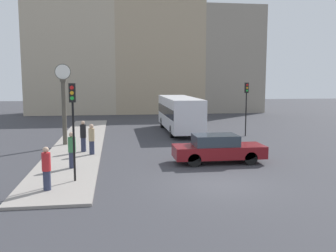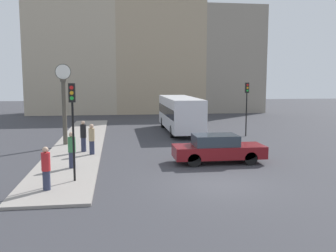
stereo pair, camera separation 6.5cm
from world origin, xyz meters
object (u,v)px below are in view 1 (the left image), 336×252
(pedestrian_black_jacket, at_px, (83,136))
(pedestrian_red_top, at_px, (46,168))
(traffic_light_far, at_px, (246,98))
(traffic_light_near, at_px, (73,112))
(bus_distant, at_px, (179,112))
(sedan_car, at_px, (218,149))
(pedestrian_green_hoodie, at_px, (72,150))
(pedestrian_tan_coat, at_px, (92,139))
(street_clock, at_px, (64,103))

(pedestrian_black_jacket, xyz_separation_m, pedestrian_red_top, (-0.75, -7.42, -0.07))
(traffic_light_far, bearing_deg, traffic_light_near, -135.19)
(bus_distant, distance_m, pedestrian_black_jacket, 10.47)
(sedan_car, bearing_deg, traffic_light_near, -157.17)
(pedestrian_green_hoodie, bearing_deg, traffic_light_far, 37.41)
(traffic_light_far, relative_size, pedestrian_tan_coat, 2.36)
(bus_distant, xyz_separation_m, pedestrian_green_hoodie, (-7.15, -11.76, -0.63))
(bus_distant, relative_size, street_clock, 1.77)
(bus_distant, bearing_deg, pedestrian_red_top, -116.81)
(street_clock, xyz_separation_m, pedestrian_tan_coat, (1.87, -3.42, -1.77))
(pedestrian_tan_coat, relative_size, pedestrian_green_hoodie, 1.00)
(bus_distant, bearing_deg, pedestrian_tan_coat, -126.51)
(pedestrian_green_hoodie, bearing_deg, pedestrian_black_jacket, 87.11)
(traffic_light_near, bearing_deg, pedestrian_tan_coat, 86.05)
(bus_distant, height_order, street_clock, street_clock)
(bus_distant, xyz_separation_m, street_clock, (-8.30, -5.26, 1.15))
(traffic_light_near, xyz_separation_m, street_clock, (-1.50, 8.82, -0.22))
(bus_distant, height_order, traffic_light_near, traffic_light_near)
(sedan_car, relative_size, traffic_light_near, 1.16)
(bus_distant, relative_size, traffic_light_near, 2.25)
(street_clock, height_order, pedestrian_black_jacket, street_clock)
(bus_distant, xyz_separation_m, pedestrian_red_top, (-7.70, -15.24, -0.65))
(street_clock, bearing_deg, sedan_car, -35.46)
(bus_distant, relative_size, pedestrian_green_hoodie, 5.28)
(bus_distant, height_order, pedestrian_tan_coat, bus_distant)
(sedan_car, distance_m, traffic_light_near, 7.75)
(sedan_car, xyz_separation_m, bus_distant, (-0.04, 11.19, 0.86))
(bus_distant, relative_size, pedestrian_tan_coat, 5.30)
(pedestrian_black_jacket, distance_m, pedestrian_red_top, 7.46)
(traffic_light_far, height_order, pedestrian_tan_coat, traffic_light_far)
(bus_distant, xyz_separation_m, pedestrian_black_jacket, (-6.95, -7.82, -0.58))
(street_clock, distance_m, pedestrian_red_top, 10.16)
(bus_distant, height_order, pedestrian_black_jacket, bus_distant)
(bus_distant, bearing_deg, pedestrian_black_jacket, -131.63)
(sedan_car, relative_size, pedestrian_green_hoodie, 2.72)
(traffic_light_far, height_order, pedestrian_black_jacket, traffic_light_far)
(traffic_light_far, distance_m, pedestrian_tan_coat, 12.55)
(traffic_light_near, relative_size, pedestrian_green_hoodie, 2.35)
(traffic_light_far, bearing_deg, pedestrian_black_jacket, -156.50)
(traffic_light_near, xyz_separation_m, pedestrian_tan_coat, (0.37, 5.40, -1.98))
(traffic_light_near, xyz_separation_m, traffic_light_far, (11.32, 11.25, -0.11))
(traffic_light_near, height_order, pedestrian_tan_coat, traffic_light_near)
(traffic_light_far, relative_size, street_clock, 0.79)
(traffic_light_far, xyz_separation_m, pedestrian_red_top, (-12.23, -12.41, -1.90))
(pedestrian_black_jacket, bearing_deg, traffic_light_near, -88.62)
(traffic_light_far, height_order, pedestrian_green_hoodie, traffic_light_far)
(traffic_light_far, relative_size, pedestrian_green_hoodie, 2.35)
(traffic_light_near, distance_m, pedestrian_red_top, 2.49)
(pedestrian_green_hoodie, relative_size, pedestrian_red_top, 1.03)
(pedestrian_tan_coat, bearing_deg, street_clock, 118.68)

